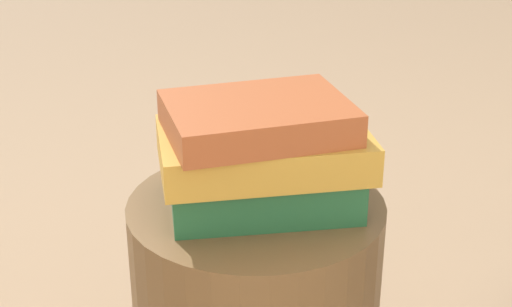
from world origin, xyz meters
TOP-DOWN VIEW (x-y plane):
  - book_forest at (-0.01, -0.00)m, footprint 0.28×0.21m
  - book_ochre at (-0.01, 0.01)m, footprint 0.31×0.21m
  - book_rust at (0.00, 0.01)m, footprint 0.24×0.18m

SIDE VIEW (x-z plane):
  - book_forest at x=-0.01m, z-range 0.44..0.50m
  - book_ochre at x=-0.01m, z-range 0.50..0.55m
  - book_rust at x=0.00m, z-range 0.55..0.59m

